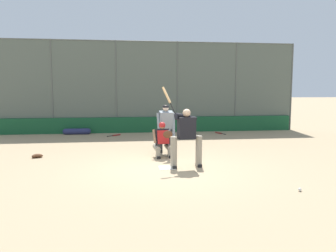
{
  "coord_description": "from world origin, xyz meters",
  "views": [
    {
      "loc": [
        1.12,
        8.75,
        2.14
      ],
      "look_at": [
        -0.16,
        -1.0,
        1.05
      ],
      "focal_mm": 35.0,
      "sensor_mm": 36.0,
      "label": 1
    }
  ],
  "objects_px": {
    "catcher_behind_plate": "(163,139)",
    "spare_bat_by_padding": "(219,133)",
    "umpire_home": "(166,127)",
    "fielding_glove_on_dirt": "(37,156)",
    "equipment_bag_dugout_side": "(77,131)",
    "batter_at_plate": "(186,136)",
    "baseball_loose": "(300,190)",
    "spare_bat_near_backstop": "(116,135)"
  },
  "relations": [
    {
      "from": "catcher_behind_plate",
      "to": "baseball_loose",
      "type": "distance_m",
      "value": 4.65
    },
    {
      "from": "batter_at_plate",
      "to": "catcher_behind_plate",
      "type": "distance_m",
      "value": 1.57
    },
    {
      "from": "spare_bat_near_backstop",
      "to": "baseball_loose",
      "type": "bearing_deg",
      "value": -110.87
    },
    {
      "from": "catcher_behind_plate",
      "to": "fielding_glove_on_dirt",
      "type": "relative_size",
      "value": 3.41
    },
    {
      "from": "umpire_home",
      "to": "spare_bat_near_backstop",
      "type": "height_order",
      "value": "umpire_home"
    },
    {
      "from": "batter_at_plate",
      "to": "fielding_glove_on_dirt",
      "type": "bearing_deg",
      "value": -30.44
    },
    {
      "from": "spare_bat_near_backstop",
      "to": "spare_bat_by_padding",
      "type": "xyz_separation_m",
      "value": [
        -5.03,
        -0.11,
        0.0
      ]
    },
    {
      "from": "catcher_behind_plate",
      "to": "spare_bat_by_padding",
      "type": "relative_size",
      "value": 1.39
    },
    {
      "from": "spare_bat_near_backstop",
      "to": "equipment_bag_dugout_side",
      "type": "relative_size",
      "value": 0.46
    },
    {
      "from": "spare_bat_near_backstop",
      "to": "equipment_bag_dugout_side",
      "type": "xyz_separation_m",
      "value": [
        1.86,
        -0.77,
        0.11
      ]
    },
    {
      "from": "baseball_loose",
      "to": "equipment_bag_dugout_side",
      "type": "distance_m",
      "value": 11.46
    },
    {
      "from": "umpire_home",
      "to": "fielding_glove_on_dirt",
      "type": "relative_size",
      "value": 4.94
    },
    {
      "from": "spare_bat_near_backstop",
      "to": "spare_bat_by_padding",
      "type": "height_order",
      "value": "same"
    },
    {
      "from": "catcher_behind_plate",
      "to": "spare_bat_by_padding",
      "type": "distance_m",
      "value": 6.24
    },
    {
      "from": "umpire_home",
      "to": "fielding_glove_on_dirt",
      "type": "xyz_separation_m",
      "value": [
        4.15,
        0.38,
        -0.81
      ]
    },
    {
      "from": "catcher_behind_plate",
      "to": "spare_bat_by_padding",
      "type": "height_order",
      "value": "catcher_behind_plate"
    },
    {
      "from": "spare_bat_near_backstop",
      "to": "fielding_glove_on_dirt",
      "type": "distance_m",
      "value": 5.22
    },
    {
      "from": "batter_at_plate",
      "to": "umpire_home",
      "type": "distance_m",
      "value": 2.28
    },
    {
      "from": "spare_bat_near_backstop",
      "to": "spare_bat_by_padding",
      "type": "relative_size",
      "value": 0.77
    },
    {
      "from": "fielding_glove_on_dirt",
      "to": "equipment_bag_dugout_side",
      "type": "xyz_separation_m",
      "value": [
        -0.46,
        -5.45,
        0.08
      ]
    },
    {
      "from": "fielding_glove_on_dirt",
      "to": "baseball_loose",
      "type": "height_order",
      "value": "fielding_glove_on_dirt"
    },
    {
      "from": "batter_at_plate",
      "to": "spare_bat_by_padding",
      "type": "distance_m",
      "value": 7.33
    },
    {
      "from": "batter_at_plate",
      "to": "baseball_loose",
      "type": "distance_m",
      "value": 3.26
    },
    {
      "from": "spare_bat_by_padding",
      "to": "fielding_glove_on_dirt",
      "type": "xyz_separation_m",
      "value": [
        7.35,
        4.79,
        0.03
      ]
    },
    {
      "from": "batter_at_plate",
      "to": "umpire_home",
      "type": "xyz_separation_m",
      "value": [
        0.28,
        -2.26,
        -0.02
      ]
    },
    {
      "from": "batter_at_plate",
      "to": "baseball_loose",
      "type": "bearing_deg",
      "value": 122.02
    },
    {
      "from": "umpire_home",
      "to": "equipment_bag_dugout_side",
      "type": "xyz_separation_m",
      "value": [
        3.69,
        -5.08,
        -0.73
      ]
    },
    {
      "from": "catcher_behind_plate",
      "to": "umpire_home",
      "type": "xyz_separation_m",
      "value": [
        -0.19,
        -0.8,
        0.29
      ]
    },
    {
      "from": "spare_bat_near_backstop",
      "to": "equipment_bag_dugout_side",
      "type": "distance_m",
      "value": 2.02
    },
    {
      "from": "fielding_glove_on_dirt",
      "to": "baseball_loose",
      "type": "relative_size",
      "value": 4.45
    },
    {
      "from": "fielding_glove_on_dirt",
      "to": "spare_bat_near_backstop",
      "type": "bearing_deg",
      "value": -116.42
    },
    {
      "from": "umpire_home",
      "to": "baseball_loose",
      "type": "height_order",
      "value": "umpire_home"
    },
    {
      "from": "catcher_behind_plate",
      "to": "baseball_loose",
      "type": "height_order",
      "value": "catcher_behind_plate"
    },
    {
      "from": "umpire_home",
      "to": "spare_bat_by_padding",
      "type": "bearing_deg",
      "value": -133.45
    },
    {
      "from": "spare_bat_near_backstop",
      "to": "baseball_loose",
      "type": "xyz_separation_m",
      "value": [
        -4.11,
        9.0,
        0.0
      ]
    },
    {
      "from": "baseball_loose",
      "to": "equipment_bag_dugout_side",
      "type": "bearing_deg",
      "value": -58.56
    },
    {
      "from": "umpire_home",
      "to": "spare_bat_by_padding",
      "type": "height_order",
      "value": "umpire_home"
    },
    {
      "from": "spare_bat_by_padding",
      "to": "fielding_glove_on_dirt",
      "type": "distance_m",
      "value": 8.77
    },
    {
      "from": "catcher_behind_plate",
      "to": "equipment_bag_dugout_side",
      "type": "distance_m",
      "value": 6.86
    },
    {
      "from": "catcher_behind_plate",
      "to": "spare_bat_by_padding",
      "type": "xyz_separation_m",
      "value": [
        -3.39,
        -5.22,
        -0.55
      ]
    },
    {
      "from": "umpire_home",
      "to": "spare_bat_by_padding",
      "type": "distance_m",
      "value": 5.51
    },
    {
      "from": "batter_at_plate",
      "to": "umpire_home",
      "type": "relative_size",
      "value": 1.37
    }
  ]
}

